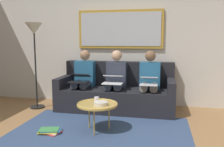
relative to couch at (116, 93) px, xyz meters
The scene contains 15 objects.
wall_rear 1.10m from the couch, 90.00° to the right, with size 6.00×0.12×2.60m, color beige.
area_rug 1.30m from the couch, 90.00° to the left, with size 2.60×1.80×0.01m, color #33476B.
couch is the anchor object (origin of this frame).
framed_mirror 1.30m from the couch, 90.00° to the right, with size 1.74×0.05×0.78m.
coffee_table 1.22m from the couch, 87.49° to the left, with size 0.60×0.60×0.42m.
cup 1.18m from the couch, 86.28° to the left, with size 0.07×0.07×0.09m, color silver.
bowl 1.29m from the couch, 90.70° to the left, with size 0.20×0.20×0.05m, color beige.
person_left 0.71m from the couch, behind, with size 0.38×0.58×1.14m.
laptop_silver 0.78m from the couch, 153.65° to the left, with size 0.30×0.33×0.14m.
person_middle 0.31m from the couch, 90.00° to the left, with size 0.38×0.58×1.14m.
laptop_white 0.45m from the couch, 90.00° to the left, with size 0.36×0.35×0.15m.
person_right 0.71m from the couch, ahead, with size 0.38×0.58×1.14m.
laptop_black 0.78m from the couch, 25.66° to the left, with size 0.35×0.35×0.16m.
magazine_stack 1.63m from the couch, 63.94° to the left, with size 0.35×0.28×0.05m.
standing_lamp 1.90m from the couch, ahead, with size 0.32×0.32×1.66m.
Camera 1 is at (-0.86, 2.42, 1.34)m, focal length 38.83 mm.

